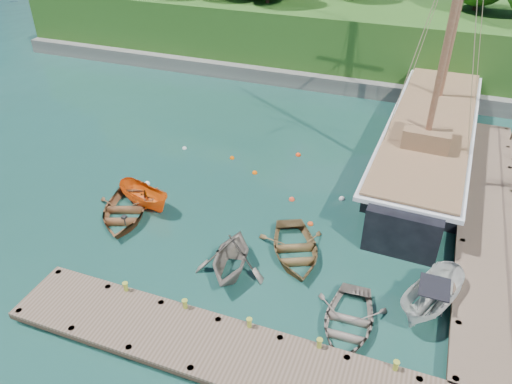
% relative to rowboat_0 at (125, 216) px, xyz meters
% --- Properties ---
extents(ground, '(160.00, 160.00, 0.00)m').
position_rel_rowboat_0_xyz_m(ground, '(7.73, -0.37, 0.00)').
color(ground, '#16332C').
rests_on(ground, ground).
extents(dock_near, '(20.00, 3.20, 1.10)m').
position_rel_rowboat_0_xyz_m(dock_near, '(9.73, -6.87, 0.43)').
color(dock_near, '#4E3D30').
rests_on(dock_near, ground).
extents(dock_east, '(3.20, 24.00, 1.10)m').
position_rel_rowboat_0_xyz_m(dock_east, '(19.23, 6.63, 0.43)').
color(dock_east, '#4E3D30').
rests_on(dock_east, ground).
extents(bollard_0, '(0.26, 0.26, 0.45)m').
position_rel_rowboat_0_xyz_m(bollard_0, '(3.73, -5.47, 0.00)').
color(bollard_0, olive).
rests_on(bollard_0, ground).
extents(bollard_1, '(0.26, 0.26, 0.45)m').
position_rel_rowboat_0_xyz_m(bollard_1, '(6.73, -5.47, 0.00)').
color(bollard_1, olive).
rests_on(bollard_1, ground).
extents(bollard_2, '(0.26, 0.26, 0.45)m').
position_rel_rowboat_0_xyz_m(bollard_2, '(9.73, -5.47, 0.00)').
color(bollard_2, olive).
rests_on(bollard_2, ground).
extents(bollard_3, '(0.26, 0.26, 0.45)m').
position_rel_rowboat_0_xyz_m(bollard_3, '(12.73, -5.47, 0.00)').
color(bollard_3, olive).
rests_on(bollard_3, ground).
extents(bollard_4, '(0.26, 0.26, 0.45)m').
position_rel_rowboat_0_xyz_m(bollard_4, '(15.73, -5.47, 0.00)').
color(bollard_4, olive).
rests_on(bollard_4, ground).
extents(rowboat_0, '(5.14, 5.96, 1.04)m').
position_rel_rowboat_0_xyz_m(rowboat_0, '(0.00, 0.00, 0.00)').
color(rowboat_0, brown).
rests_on(rowboat_0, ground).
extents(rowboat_1, '(4.06, 4.51, 2.12)m').
position_rel_rowboat_0_xyz_m(rowboat_1, '(7.43, -2.04, 0.00)').
color(rowboat_1, '#6C6359').
rests_on(rowboat_1, ground).
extents(rowboat_2, '(5.14, 5.79, 0.99)m').
position_rel_rowboat_0_xyz_m(rowboat_2, '(10.01, 0.22, 0.00)').
color(rowboat_2, brown).
rests_on(rowboat_2, ground).
extents(rowboat_3, '(3.34, 4.57, 0.92)m').
position_rel_rowboat_0_xyz_m(rowboat_3, '(13.51, -3.55, 0.00)').
color(rowboat_3, '#70645B').
rests_on(rowboat_3, ground).
extents(motorboat_orange, '(4.06, 2.56, 1.47)m').
position_rel_rowboat_0_xyz_m(motorboat_orange, '(0.56, 1.34, 0.00)').
color(motorboat_orange, '#F05E10').
rests_on(motorboat_orange, ground).
extents(cabin_boat_white, '(3.37, 4.84, 1.75)m').
position_rel_rowboat_0_xyz_m(cabin_boat_white, '(16.75, -1.26, 0.00)').
color(cabin_boat_white, silver).
rests_on(cabin_boat_white, ground).
extents(schooner, '(6.20, 29.16, 21.66)m').
position_rel_rowboat_0_xyz_m(schooner, '(15.36, 13.19, 1.20)').
color(schooner, black).
rests_on(schooner, ground).
extents(mooring_buoy_0, '(0.37, 0.37, 0.37)m').
position_rel_rowboat_0_xyz_m(mooring_buoy_0, '(-0.58, 3.41, 0.00)').
color(mooring_buoy_0, white).
rests_on(mooring_buoy_0, ground).
extents(mooring_buoy_1, '(0.33, 0.33, 0.33)m').
position_rel_rowboat_0_xyz_m(mooring_buoy_1, '(5.24, 7.01, 0.00)').
color(mooring_buoy_1, '#F55600').
rests_on(mooring_buoy_1, ground).
extents(mooring_buoy_2, '(0.36, 0.36, 0.36)m').
position_rel_rowboat_0_xyz_m(mooring_buoy_2, '(8.39, 4.93, 0.00)').
color(mooring_buoy_2, red).
rests_on(mooring_buoy_2, ground).
extents(mooring_buoy_3, '(0.36, 0.36, 0.36)m').
position_rel_rowboat_0_xyz_m(mooring_buoy_3, '(11.17, 6.05, 0.00)').
color(mooring_buoy_3, silver).
rests_on(mooring_buoy_3, ground).
extents(mooring_buoy_4, '(0.32, 0.32, 0.32)m').
position_rel_rowboat_0_xyz_m(mooring_buoy_4, '(3.12, 8.26, 0.00)').
color(mooring_buoy_4, '#EB5400').
rests_on(mooring_buoy_4, ground).
extents(mooring_buoy_5, '(0.36, 0.36, 0.36)m').
position_rel_rowboat_0_xyz_m(mooring_buoy_5, '(7.20, 10.24, 0.00)').
color(mooring_buoy_5, red).
rests_on(mooring_buoy_5, ground).
extents(mooring_buoy_6, '(0.31, 0.31, 0.31)m').
position_rel_rowboat_0_xyz_m(mooring_buoy_6, '(-0.55, 8.35, 0.00)').
color(mooring_buoy_6, silver).
rests_on(mooring_buoy_6, ground).
extents(mooring_buoy_7, '(0.33, 0.33, 0.33)m').
position_rel_rowboat_0_xyz_m(mooring_buoy_7, '(10.07, 2.99, 0.00)').
color(mooring_buoy_7, '#D74316').
rests_on(mooring_buoy_7, ground).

